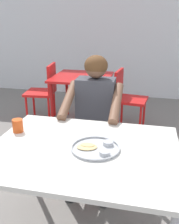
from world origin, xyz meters
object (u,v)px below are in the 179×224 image
at_px(table_foreground, 83,158).
at_px(thali_tray, 96,148).
at_px(chair_foreground, 98,125).
at_px(diner_foreground, 94,112).
at_px(table_background_red, 82,83).
at_px(chair_red_right, 126,95).
at_px(chair_red_left, 45,88).
at_px(drinking_cup, 18,125).

height_order(table_foreground, thali_tray, thali_tray).
bearing_deg(chair_foreground, table_foreground, -85.06).
relative_size(diner_foreground, table_background_red, 1.52).
height_order(table_foreground, chair_red_right, chair_red_right).
height_order(diner_foreground, chair_red_left, diner_foreground).
xyz_separation_m(table_background_red, chair_red_right, (0.63, -0.01, -0.14)).
xyz_separation_m(drinking_cup, diner_foreground, (0.44, 0.56, -0.07)).
bearing_deg(diner_foreground, chair_foreground, 90.69).
distance_m(table_background_red, chair_red_right, 0.65).
bearing_deg(diner_foreground, chair_red_left, 126.36).
bearing_deg(drinking_cup, chair_red_right, 72.14).
relative_size(thali_tray, chair_red_right, 0.37).
bearing_deg(chair_red_left, thali_tray, -60.31).
xyz_separation_m(table_foreground, chair_red_right, (0.10, 2.05, -0.19)).
relative_size(drinking_cup, chair_red_left, 0.11).
xyz_separation_m(chair_foreground, chair_red_left, (-1.04, 1.20, -0.01)).
bearing_deg(drinking_cup, table_foreground, -14.74).
xyz_separation_m(table_foreground, chair_red_left, (-1.12, 2.11, -0.18)).
distance_m(table_foreground, chair_foreground, 0.93).
bearing_deg(chair_red_left, chair_foreground, -49.03).
xyz_separation_m(chair_red_left, chair_red_right, (1.22, -0.07, -0.01)).
height_order(drinking_cup, chair_red_left, chair_red_left).
relative_size(thali_tray, drinking_cup, 3.29).
xyz_separation_m(table_foreground, thali_tray, (0.08, 0.00, 0.08)).
height_order(thali_tray, chair_foreground, chair_foreground).
relative_size(thali_tray, table_background_red, 0.39).
relative_size(table_foreground, diner_foreground, 0.98).
height_order(table_foreground, drinking_cup, drinking_cup).
bearing_deg(chair_red_right, chair_foreground, -99.08).
distance_m(table_foreground, chair_red_left, 2.40).
relative_size(table_foreground, table_background_red, 1.49).
distance_m(chair_foreground, diner_foreground, 0.31).
height_order(drinking_cup, table_background_red, drinking_cup).
distance_m(drinking_cup, chair_red_left, 2.09).
xyz_separation_m(drinking_cup, chair_foreground, (0.43, 0.78, -0.29)).
xyz_separation_m(table_foreground, table_background_red, (-0.53, 2.06, -0.04)).
height_order(table_foreground, diner_foreground, diner_foreground).
bearing_deg(chair_red_left, chair_red_right, -3.05).
bearing_deg(table_foreground, table_background_red, 104.46).
distance_m(diner_foreground, table_background_red, 1.44).
distance_m(drinking_cup, diner_foreground, 0.71).
xyz_separation_m(thali_tray, diner_foreground, (-0.16, 0.69, -0.03)).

